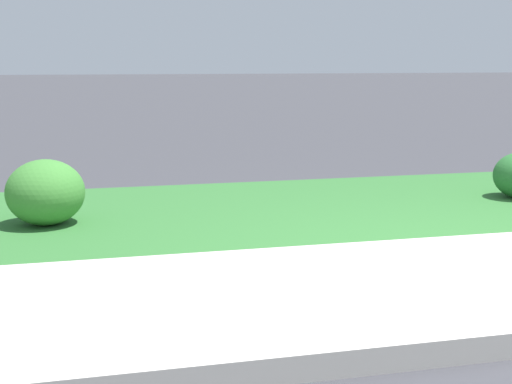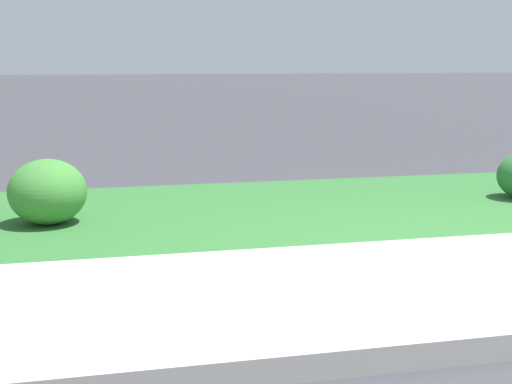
% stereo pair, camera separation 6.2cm
% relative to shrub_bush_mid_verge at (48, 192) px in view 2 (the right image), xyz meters
% --- Properties ---
extents(ground_plane, '(120.00, 120.00, 0.00)m').
position_rel_shrub_bush_mid_verge_xyz_m(ground_plane, '(2.71, -2.05, -0.26)').
color(ground_plane, '#38383D').
extents(sidewalk_pavement, '(18.00, 1.84, 0.01)m').
position_rel_shrub_bush_mid_verge_xyz_m(sidewalk_pavement, '(2.71, -2.05, -0.25)').
color(sidewalk_pavement, '#BCB7AD').
rests_on(sidewalk_pavement, ground).
extents(grass_verge, '(18.00, 2.64, 0.01)m').
position_rel_shrub_bush_mid_verge_xyz_m(grass_verge, '(2.71, 0.19, -0.25)').
color(grass_verge, '#2D662D').
rests_on(grass_verge, ground).
extents(shrub_bush_mid_verge, '(0.60, 0.60, 0.51)m').
position_rel_shrub_bush_mid_verge_xyz_m(shrub_bush_mid_verge, '(0.00, 0.00, 0.00)').
color(shrub_bush_mid_verge, '#3D7F33').
rests_on(shrub_bush_mid_verge, ground).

